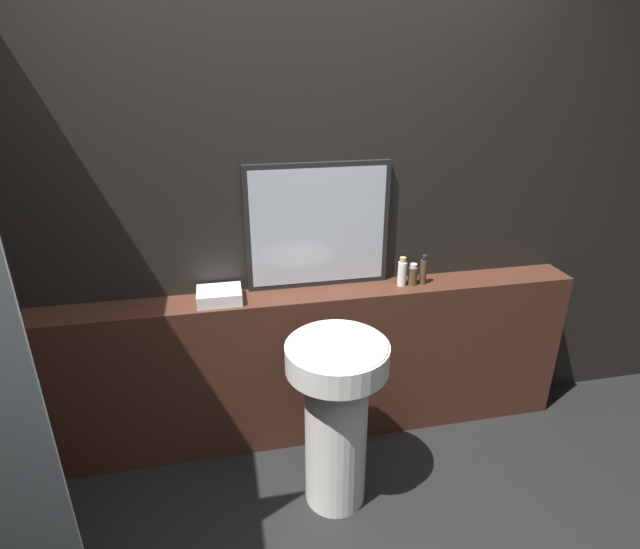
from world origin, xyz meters
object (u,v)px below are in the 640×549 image
Objects in this scene: pedestal_sink at (336,411)px; towel_stack at (219,295)px; shampoo_bottle at (402,272)px; lotion_bottle at (423,271)px; conditioner_bottle at (413,275)px; mirror at (318,227)px.

towel_stack reaches higher than pedestal_sink.
lotion_bottle reaches higher than shampoo_bottle.
conditioner_bottle is at bearing 0.00° from shampoo_bottle.
pedestal_sink is 0.79m from towel_stack.
shampoo_bottle is at bearing 180.00° from conditioner_bottle.
lotion_bottle is (0.55, -0.09, -0.25)m from mirror.
shampoo_bottle is (0.95, 0.00, 0.04)m from towel_stack.
conditioner_bottle is 0.73× the size of lotion_bottle.
towel_stack is 1.37× the size of shampoo_bottle.
pedestal_sink is 5.52× the size of shampoo_bottle.
pedestal_sink is 7.48× the size of conditioner_bottle.
lotion_bottle is at bearing 0.00° from towel_stack.
conditioner_bottle reaches higher than pedestal_sink.
shampoo_bottle is 0.99× the size of lotion_bottle.
lotion_bottle reaches higher than conditioner_bottle.
mirror reaches higher than pedestal_sink.
shampoo_bottle is at bearing 46.04° from pedestal_sink.
towel_stack is at bearing 180.00° from lotion_bottle.
towel_stack is at bearing 135.25° from pedestal_sink.
conditioner_bottle is (1.01, 0.00, 0.02)m from towel_stack.
towel_stack is at bearing -170.04° from mirror.
mirror is at bearing 9.96° from towel_stack.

